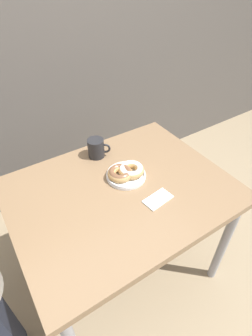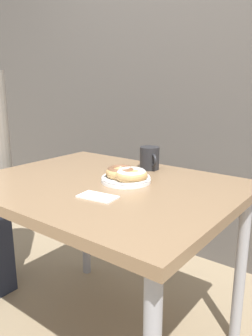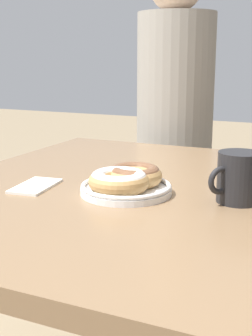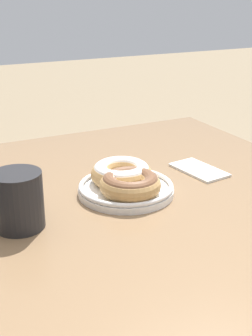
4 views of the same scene
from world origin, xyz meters
name	(u,v)px [view 4 (image 4 of 4)]	position (x,y,z in m)	size (l,w,h in m)	color
dining_table	(165,236)	(0.00, 0.12, 0.69)	(1.08, 0.84, 0.77)	#846647
donut_plate	(126,181)	(0.07, 0.18, 0.81)	(0.24, 0.21, 0.06)	white
coffee_mug	(19,199)	(0.03, 0.42, 0.83)	(0.12, 0.10, 0.11)	#232326
napkin	(199,170)	(0.11, -0.04, 0.78)	(0.15, 0.09, 0.01)	white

